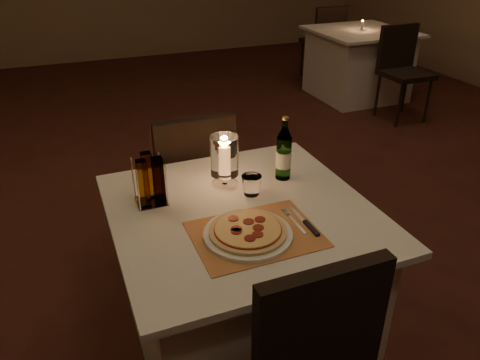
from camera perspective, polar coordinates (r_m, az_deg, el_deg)
name	(u,v)px	position (r m, az deg, el deg)	size (l,w,h in m)	color
floor	(228,248)	(2.89, -1.50, -8.29)	(8.00, 10.00, 0.02)	#411B15
main_table	(242,281)	(2.06, 0.21, -12.26)	(1.00, 1.00, 0.74)	silver
chair_far	(192,174)	(2.52, -5.88, 0.74)	(0.42, 0.42, 0.90)	black
placemat	(256,234)	(1.69, 1.90, -6.63)	(0.45, 0.34, 0.00)	#BE7742
plate	(248,234)	(1.68, 0.96, -6.60)	(0.32, 0.32, 0.01)	white
pizza	(248,230)	(1.67, 0.97, -6.14)	(0.28, 0.28, 0.02)	#D8B77F
fork	(292,219)	(1.78, 6.37, -4.78)	(0.02, 0.18, 0.00)	silver
knife	(308,225)	(1.75, 8.32, -5.45)	(0.02, 0.22, 0.01)	black
tumbler	(252,185)	(1.92, 1.41, -0.62)	(0.08, 0.08, 0.08)	white
water_bottle	(284,154)	(2.02, 5.35, 3.16)	(0.07, 0.07, 0.28)	#639E55
hurricane_candle	(224,158)	(1.94, -1.91, 2.76)	(0.12, 0.12, 0.23)	white
cruet_caddy	(150,182)	(1.86, -10.90, -0.25)	(0.12, 0.12, 0.21)	white
neighbor_table_right	(358,64)	(5.56, 14.14, 13.59)	(1.00, 1.00, 0.74)	silver
neighbor_chair_ra	(402,63)	(4.97, 19.12, 13.32)	(0.42, 0.42, 0.90)	black
neighbor_chair_rb	(326,36)	(6.10, 10.40, 16.92)	(0.42, 0.42, 0.90)	black
neighbor_candle_right	(362,25)	(5.47, 14.66, 17.77)	(0.03, 0.03, 0.11)	white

